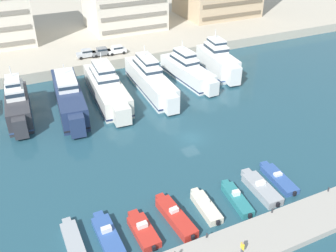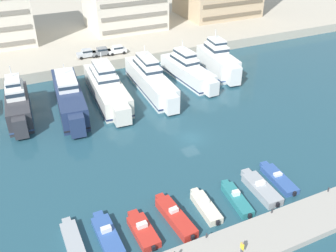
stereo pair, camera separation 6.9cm
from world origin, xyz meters
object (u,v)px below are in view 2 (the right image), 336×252
object	(u,v)px
car_grey_left	(102,51)
car_white_mid_left	(117,50)
yacht_navy_mid_left	(69,97)
motorboat_cream_center	(205,207)
motorboat_blue_left	(107,235)
motorboat_grey_far_left	(75,247)
yacht_white_mid_right	(218,61)
motorboat_grey_mid_right	(261,188)
motorboat_red_center_left	(175,217)
yacht_ivory_center_left	(107,87)
car_silver_far_left	(87,53)
motorboat_teal_center_right	(236,199)
yacht_charcoal_left	(18,104)
motorboat_blue_right	(278,179)
yacht_white_center_right	(188,70)
yacht_white_center	(150,79)
motorboat_red_mid_left	(143,230)
pedestrian_near_edge	(242,247)

from	to	relation	value
car_grey_left	car_white_mid_left	bearing A→B (deg)	-5.27
yacht_navy_mid_left	motorboat_cream_center	xyz separation A→B (m)	(8.80, -32.04, -1.82)
motorboat_blue_left	motorboat_grey_far_left	bearing A→B (deg)	-179.08
yacht_navy_mid_left	yacht_white_mid_right	world-z (taller)	yacht_white_mid_right
yacht_navy_mid_left	car_white_mid_left	bearing A→B (deg)	49.25
yacht_white_mid_right	car_white_mid_left	bearing A→B (deg)	140.76
motorboat_grey_mid_right	car_grey_left	world-z (taller)	car_grey_left
motorboat_grey_far_left	motorboat_red_center_left	distance (m)	11.37
yacht_ivory_center_left	car_silver_far_left	xyz separation A→B (m)	(0.62, 16.41, 0.94)
motorboat_teal_center_right	motorboat_grey_mid_right	size ratio (longest dim) A/B	0.92
car_silver_far_left	car_white_mid_left	xyz separation A→B (m)	(6.71, -0.64, 0.00)
motorboat_grey_mid_right	car_white_mid_left	xyz separation A→B (m)	(-2.28, 48.92, 2.66)
yacht_charcoal_left	motorboat_grey_mid_right	size ratio (longest dim) A/B	2.12
motorboat_blue_right	yacht_ivory_center_left	bearing A→B (deg)	111.82
yacht_white_mid_right	motorboat_cream_center	size ratio (longest dim) A/B	2.49
yacht_charcoal_left	yacht_ivory_center_left	bearing A→B (deg)	2.09
yacht_navy_mid_left	motorboat_blue_right	xyz separation A→B (m)	(20.07, -31.50, -1.91)
yacht_white_center_right	car_grey_left	size ratio (longest dim) A/B	4.36
motorboat_grey_far_left	motorboat_grey_mid_right	size ratio (longest dim) A/B	1.17
yacht_white_center	motorboat_grey_far_left	size ratio (longest dim) A/B	2.55
motorboat_grey_far_left	motorboat_blue_right	distance (m)	26.64
motorboat_teal_center_right	motorboat_blue_right	size ratio (longest dim) A/B	0.95
motorboat_red_mid_left	car_silver_far_left	xyz separation A→B (m)	(7.00, 49.70, 2.74)
motorboat_red_center_left	yacht_white_mid_right	bearing A→B (deg)	52.08
yacht_white_center	motorboat_red_mid_left	bearing A→B (deg)	-114.26
car_grey_left	yacht_ivory_center_left	bearing A→B (deg)	-103.65
motorboat_blue_left	motorboat_cream_center	bearing A→B (deg)	-3.38
motorboat_blue_right	motorboat_grey_far_left	bearing A→B (deg)	179.79
motorboat_grey_mid_right	car_grey_left	bearing A→B (deg)	96.61
motorboat_red_mid_left	motorboat_grey_mid_right	bearing A→B (deg)	0.49
yacht_ivory_center_left	motorboat_grey_mid_right	size ratio (longest dim) A/B	3.01
motorboat_cream_center	motorboat_grey_mid_right	distance (m)	7.89
motorboat_blue_right	yacht_charcoal_left	bearing A→B (deg)	131.75
motorboat_blue_right	motorboat_cream_center	bearing A→B (deg)	-177.24
yacht_ivory_center_left	motorboat_red_mid_left	bearing A→B (deg)	-100.85
yacht_white_center	motorboat_grey_mid_right	world-z (taller)	yacht_white_center
motorboat_grey_far_left	motorboat_red_mid_left	world-z (taller)	motorboat_red_mid_left
yacht_ivory_center_left	motorboat_grey_mid_right	distance (m)	34.57
yacht_white_mid_right	motorboat_red_mid_left	world-z (taller)	yacht_white_mid_right
yacht_navy_mid_left	motorboat_red_mid_left	world-z (taller)	yacht_navy_mid_left
car_silver_far_left	yacht_white_center	bearing A→B (deg)	-64.69
motorboat_teal_center_right	motorboat_blue_left	bearing A→B (deg)	176.02
yacht_white_center_right	motorboat_blue_left	world-z (taller)	yacht_white_center_right
car_silver_far_left	car_grey_left	world-z (taller)	same
motorboat_blue_right	pedestrian_near_edge	world-z (taller)	pedestrian_near_edge
yacht_charcoal_left	motorboat_teal_center_right	xyz separation A→B (m)	(21.29, -32.85, -2.03)
yacht_ivory_center_left	motorboat_cream_center	bearing A→B (deg)	-87.01
yacht_charcoal_left	motorboat_teal_center_right	distance (m)	39.20
motorboat_red_mid_left	motorboat_blue_right	world-z (taller)	motorboat_red_mid_left
yacht_white_center	car_silver_far_left	world-z (taller)	yacht_white_center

